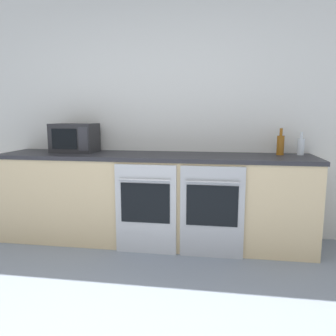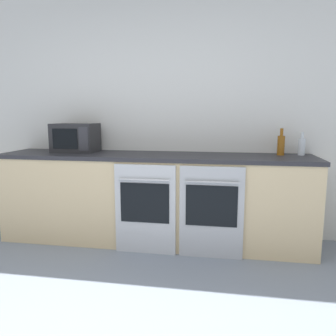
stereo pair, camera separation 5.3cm
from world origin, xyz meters
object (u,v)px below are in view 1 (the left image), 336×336
object	(u,v)px
oven_right	(212,212)
bottle_amber	(280,145)
oven_left	(146,209)
bottle_clear	(301,146)
microwave	(75,138)

from	to	relation	value
oven_right	bottle_amber	world-z (taller)	bottle_amber
oven_left	oven_right	xyz separation A→B (m)	(0.62, 0.00, 0.00)
oven_right	bottle_clear	distance (m)	1.15
oven_left	bottle_clear	xyz separation A→B (m)	(1.49, 0.50, 0.57)
bottle_amber	oven_right	bearing A→B (deg)	-144.38
oven_left	bottle_clear	size ratio (longest dim) A/B	3.77
oven_left	microwave	world-z (taller)	microwave
bottle_clear	microwave	bearing A→B (deg)	-177.80
oven_left	bottle_clear	distance (m)	1.67
oven_right	oven_left	bearing A→B (deg)	180.00
oven_right	microwave	bearing A→B (deg)	164.64
oven_left	bottle_clear	world-z (taller)	bottle_clear
oven_right	bottle_amber	size ratio (longest dim) A/B	3.24
microwave	bottle_amber	world-z (taller)	microwave
bottle_clear	bottle_amber	bearing A→B (deg)	-172.19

